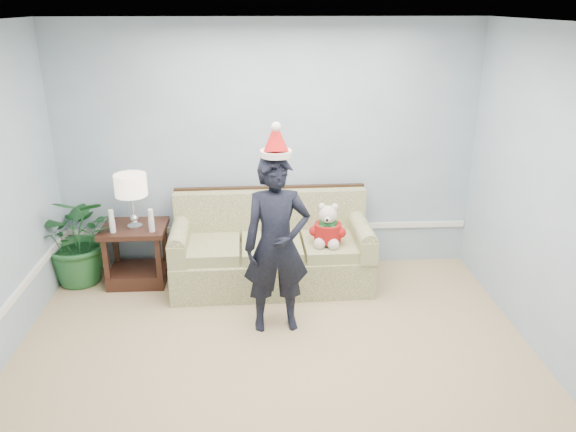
# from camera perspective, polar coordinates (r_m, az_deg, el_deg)

# --- Properties ---
(room_shell) EXTENTS (4.54, 5.04, 2.74)m
(room_shell) POSITION_cam_1_polar(r_m,az_deg,el_deg) (3.69, -1.19, -2.80)
(room_shell) COLOR tan
(room_shell) RESTS_ON ground
(wainscot_trim) EXTENTS (4.49, 4.99, 0.06)m
(wainscot_trim) POSITION_cam_1_polar(r_m,az_deg,el_deg) (5.25, -14.66, -6.83)
(wainscot_trim) COLOR white
(wainscot_trim) RESTS_ON room_shell
(sofa) EXTENTS (2.08, 0.93, 0.97)m
(sofa) POSITION_cam_1_polar(r_m,az_deg,el_deg) (5.99, -1.69, -3.66)
(sofa) COLOR #52622E
(sofa) RESTS_ON room_shell
(side_table) EXTENTS (0.66, 0.56, 0.64)m
(side_table) POSITION_cam_1_polar(r_m,az_deg,el_deg) (6.23, -15.05, -4.35)
(side_table) COLOR #3C1F16
(side_table) RESTS_ON room_shell
(table_lamp) EXTENTS (0.32, 0.32, 0.58)m
(table_lamp) POSITION_cam_1_polar(r_m,az_deg,el_deg) (5.88, -15.67, 2.82)
(table_lamp) COLOR silver
(table_lamp) RESTS_ON side_table
(candle_pair) EXTENTS (0.45, 0.06, 0.24)m
(candle_pair) POSITION_cam_1_polar(r_m,az_deg,el_deg) (5.89, -15.61, -0.56)
(candle_pair) COLOR silver
(candle_pair) RESTS_ON side_table
(houseplant) EXTENTS (0.97, 0.86, 1.02)m
(houseplant) POSITION_cam_1_polar(r_m,az_deg,el_deg) (6.31, -20.40, -2.06)
(houseplant) COLOR #215B2B
(houseplant) RESTS_ON room_shell
(man) EXTENTS (0.63, 0.44, 1.64)m
(man) POSITION_cam_1_polar(r_m,az_deg,el_deg) (4.97, -1.15, -2.99)
(man) COLOR black
(man) RESTS_ON room_shell
(santa_hat) EXTENTS (0.27, 0.30, 0.31)m
(santa_hat) POSITION_cam_1_polar(r_m,az_deg,el_deg) (4.68, -1.24, 7.70)
(santa_hat) COLOR silver
(santa_hat) RESTS_ON man
(teddy_bear) EXTENTS (0.33, 0.34, 0.45)m
(teddy_bear) POSITION_cam_1_polar(r_m,az_deg,el_deg) (5.71, 4.07, -1.41)
(teddy_bear) COLOR silver
(teddy_bear) RESTS_ON sofa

